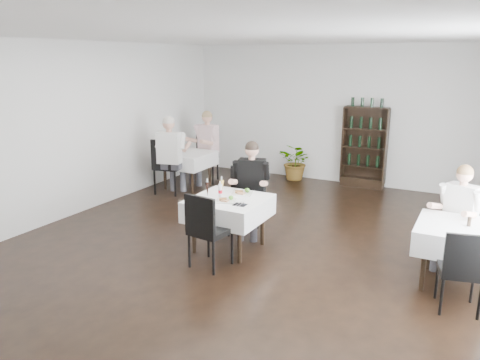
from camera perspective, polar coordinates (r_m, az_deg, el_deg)
name	(u,v)px	position (r m, az deg, el deg)	size (l,w,h in m)	color
room_shell	(248,150)	(6.35, 0.95, 3.72)	(9.00, 9.00, 9.00)	black
wine_shelf	(364,148)	(10.29, 14.91, 3.77)	(0.90, 0.28, 1.75)	black
main_table	(229,208)	(6.71, -1.38, -3.44)	(1.03, 1.03, 0.77)	black
left_table	(187,159)	(9.99, -6.46, 2.52)	(0.98, 0.98, 0.77)	black
right_table	(459,238)	(6.23, 25.19, -6.36)	(0.98, 0.98, 0.77)	black
potted_tree	(296,162)	(10.69, 6.89, 2.21)	(0.75, 0.65, 0.84)	#24531C
main_chair_far	(244,195)	(7.43, 0.52, -1.88)	(0.60, 0.61, 1.03)	black
main_chair_near	(206,226)	(6.12, -4.13, -5.66)	(0.52, 0.53, 1.02)	black
left_chair_far	(206,152)	(10.53, -4.14, 3.39)	(0.65, 0.66, 1.15)	black
left_chair_near	(167,163)	(9.56, -8.91, 2.08)	(0.61, 0.61, 1.14)	black
right_chair_far	(459,227)	(6.84, 25.15, -5.16)	(0.55, 0.55, 0.96)	black
right_chair_near	(462,267)	(5.61, 25.45, -9.51)	(0.52, 0.52, 0.95)	black
diner_main	(251,182)	(7.19, 1.32, -0.20)	(0.62, 0.66, 1.48)	#3C3C43
diner_left_far	(205,142)	(10.33, -4.29, 4.70)	(0.66, 0.70, 1.59)	#3C3C43
diner_left_near	(171,150)	(9.39, -8.40, 3.67)	(0.67, 0.71, 1.62)	#3C3C43
diner_right_far	(458,210)	(6.66, 25.03, -3.29)	(0.62, 0.65, 1.40)	#3C3C43
plate_far	(242,193)	(6.85, 0.26, -1.57)	(0.36, 0.36, 0.09)	white
plate_near	(226,200)	(6.51, -1.71, -2.46)	(0.33, 0.33, 0.08)	white
pilsner_dark	(207,189)	(6.75, -4.00, -1.08)	(0.06, 0.06, 0.26)	black
pilsner_lager	(222,188)	(6.75, -2.24, -0.97)	(0.07, 0.07, 0.29)	#B5872E
coke_bottle	(220,191)	(6.70, -2.42, -1.30)	(0.06, 0.06, 0.24)	silver
napkin_cutlery	(240,205)	(6.36, 0.00, -3.01)	(0.18, 0.19, 0.02)	black
pepper_mill	(469,222)	(6.19, 26.16, -4.58)	(0.04, 0.04, 0.11)	black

